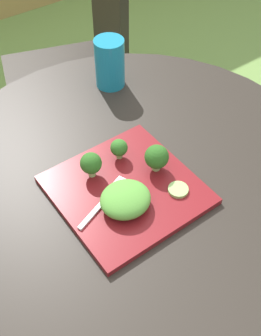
{
  "coord_description": "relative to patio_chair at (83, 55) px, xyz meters",
  "views": [
    {
      "loc": [
        -0.37,
        -0.5,
        1.44
      ],
      "look_at": [
        -0.03,
        -0.02,
        0.79
      ],
      "focal_mm": 44.8,
      "sensor_mm": 36.0,
      "label": 1
    }
  ],
  "objects": [
    {
      "name": "patio_chair",
      "position": [
        0.0,
        0.0,
        0.0
      ],
      "size": [
        0.56,
        0.56,
        0.9
      ],
      "color": "black",
      "rests_on": "ground_plane"
    },
    {
      "name": "cucumber_slice_0",
      "position": [
        -0.28,
        -0.87,
        0.24
      ],
      "size": [
        0.04,
        0.04,
        0.01
      ],
      "primitive_type": "cylinder",
      "color": "#8EB766",
      "rests_on": "salad_plate"
    },
    {
      "name": "fork",
      "position": [
        -0.41,
        -0.8,
        0.24
      ],
      "size": [
        0.15,
        0.07,
        0.0
      ],
      "color": "silver",
      "rests_on": "salad_plate"
    },
    {
      "name": "salad_plate",
      "position": [
        -0.37,
        -0.8,
        0.23
      ],
      "size": [
        0.28,
        0.28,
        0.01
      ],
      "primitive_type": "cube",
      "color": "maroon",
      "rests_on": "patio_table"
    },
    {
      "name": "broccoli_floret_1",
      "position": [
        -0.28,
        -0.8,
        0.27
      ],
      "size": [
        0.05,
        0.05,
        0.06
      ],
      "color": "#99B770",
      "rests_on": "salad_plate"
    },
    {
      "name": "patio_table",
      "position": [
        -0.31,
        -0.76,
        -0.04
      ],
      "size": [
        0.93,
        0.93,
        0.75
      ],
      "color": "#28231E",
      "rests_on": "ground_plane"
    },
    {
      "name": "lettuce_mound",
      "position": [
        -0.39,
        -0.84,
        0.26
      ],
      "size": [
        0.1,
        0.1,
        0.04
      ],
      "primitive_type": "ellipsoid",
      "color": "#519338",
      "rests_on": "salad_plate"
    },
    {
      "name": "broccoli_floret_2",
      "position": [
        -0.4,
        -0.73,
        0.27
      ],
      "size": [
        0.05,
        0.05,
        0.06
      ],
      "color": "#99B770",
      "rests_on": "salad_plate"
    },
    {
      "name": "ground_plane",
      "position": [
        -0.31,
        -0.76,
        -0.53
      ],
      "size": [
        12.0,
        12.0,
        0.0
      ],
      "primitive_type": "plane",
      "color": "#70994C"
    },
    {
      "name": "drinking_glass",
      "position": [
        -0.18,
        -0.47,
        0.28
      ],
      "size": [
        0.08,
        0.08,
        0.13
      ],
      "color": "teal",
      "rests_on": "patio_table"
    },
    {
      "name": "broccoli_floret_0",
      "position": [
        -0.33,
        -0.72,
        0.26
      ],
      "size": [
        0.04,
        0.04,
        0.05
      ],
      "color": "#99B770",
      "rests_on": "salad_plate"
    }
  ]
}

